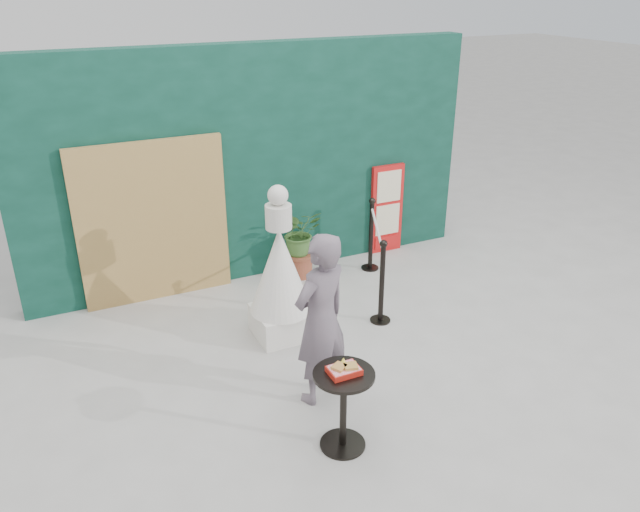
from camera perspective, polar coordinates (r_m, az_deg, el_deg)
The scene contains 10 objects.
ground at distance 6.23m, azimuth 4.87°, elevation -12.60°, with size 60.00×60.00×0.00m, color #ADAAA5.
back_wall at distance 8.15m, azimuth -5.96°, elevation 8.35°, with size 6.00×0.30×3.00m, color #0A3024.
bamboo_fence at distance 7.79m, azimuth -15.00°, elevation 2.96°, with size 1.80×0.08×2.00m, color tan.
woman at distance 5.74m, azimuth 0.06°, elevation -5.83°, with size 0.62×0.41×1.70m, color #645560.
menu_board at distance 9.03m, azimuth 6.13°, elevation 4.29°, with size 0.50×0.07×1.30m.
statue at distance 6.81m, azimuth -3.65°, elevation -1.94°, with size 0.69×0.69×1.77m.
cafe_table at distance 5.36m, azimuth 2.16°, elevation -12.86°, with size 0.52×0.52×0.75m.
food_basket at distance 5.19m, azimuth 2.22°, elevation -10.31°, with size 0.26×0.19×0.11m.
planter at distance 8.25m, azimuth -1.89°, elevation 1.62°, with size 0.55×0.48×0.94m.
stanchion_barrier at distance 7.84m, azimuth 5.14°, elevation -0.13°, with size 0.84×1.54×1.03m.
Camera 1 is at (-2.59, -4.25, 3.75)m, focal length 35.00 mm.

